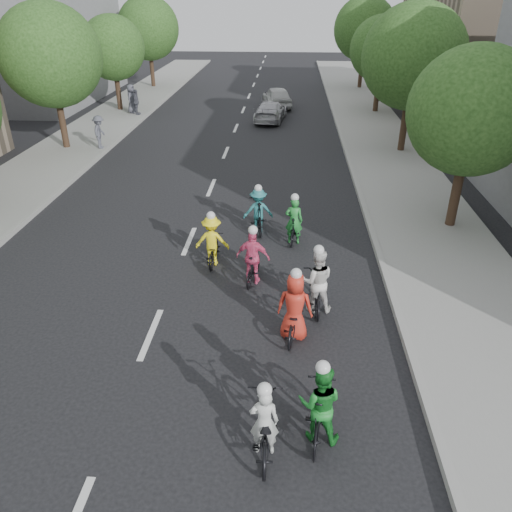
# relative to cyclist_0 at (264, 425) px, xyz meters

# --- Properties ---
(ground) EXTENTS (120.00, 120.00, 0.00)m
(ground) POSITION_rel_cyclist_0_xyz_m (-2.90, 3.16, -0.53)
(ground) COLOR black
(ground) RESTS_ON ground
(sidewalk_left) EXTENTS (4.00, 80.00, 0.15)m
(sidewalk_left) POSITION_rel_cyclist_0_xyz_m (-10.90, 13.16, -0.46)
(sidewalk_left) COLOR gray
(sidewalk_left) RESTS_ON ground
(curb_left) EXTENTS (0.18, 80.00, 0.18)m
(curb_left) POSITION_rel_cyclist_0_xyz_m (-8.95, 13.16, -0.44)
(curb_left) COLOR #999993
(curb_left) RESTS_ON ground
(sidewalk_right) EXTENTS (4.00, 80.00, 0.15)m
(sidewalk_right) POSITION_rel_cyclist_0_xyz_m (5.10, 13.16, -0.46)
(sidewalk_right) COLOR gray
(sidewalk_right) RESTS_ON ground
(curb_right) EXTENTS (0.18, 80.00, 0.18)m
(curb_right) POSITION_rel_cyclist_0_xyz_m (3.15, 13.16, -0.44)
(curb_right) COLOR #999993
(curb_right) RESTS_ON ground
(bldg_sw) EXTENTS (10.00, 14.00, 8.00)m
(bldg_sw) POSITION_rel_cyclist_0_xyz_m (-18.90, 31.16, 3.47)
(bldg_sw) COLOR slate
(bldg_sw) RESTS_ON ground
(bldg_se) EXTENTS (10.00, 14.00, 8.00)m
(bldg_se) POSITION_rel_cyclist_0_xyz_m (13.10, 27.16, 3.47)
(bldg_se) COLOR gray
(bldg_se) RESTS_ON ground
(tree_l_3) EXTENTS (4.80, 4.80, 6.93)m
(tree_l_3) POSITION_rel_cyclist_0_xyz_m (-11.10, 18.16, 3.98)
(tree_l_3) COLOR black
(tree_l_3) RESTS_ON ground
(tree_l_4) EXTENTS (4.00, 4.00, 5.97)m
(tree_l_4) POSITION_rel_cyclist_0_xyz_m (-11.10, 27.16, 3.43)
(tree_l_4) COLOR black
(tree_l_4) RESTS_ON ground
(tree_l_5) EXTENTS (4.80, 4.80, 6.93)m
(tree_l_5) POSITION_rel_cyclist_0_xyz_m (-11.10, 36.16, 3.98)
(tree_l_5) COLOR black
(tree_l_5) RESTS_ON ground
(tree_r_0) EXTENTS (4.00, 4.00, 5.97)m
(tree_r_0) POSITION_rel_cyclist_0_xyz_m (5.90, 9.76, 3.43)
(tree_r_0) COLOR black
(tree_r_0) RESTS_ON ground
(tree_r_1) EXTENTS (4.80, 4.80, 6.93)m
(tree_r_1) POSITION_rel_cyclist_0_xyz_m (5.90, 18.76, 3.98)
(tree_r_1) COLOR black
(tree_r_1) RESTS_ON ground
(tree_r_2) EXTENTS (4.00, 4.00, 5.97)m
(tree_r_2) POSITION_rel_cyclist_0_xyz_m (5.90, 27.76, 3.43)
(tree_r_2) COLOR black
(tree_r_2) RESTS_ON ground
(tree_r_3) EXTENTS (4.80, 4.80, 6.93)m
(tree_r_3) POSITION_rel_cyclist_0_xyz_m (5.90, 36.76, 3.98)
(tree_r_3) COLOR black
(tree_r_3) RESTS_ON ground
(cyclist_0) EXTENTS (0.70, 1.85, 1.57)m
(cyclist_0) POSITION_rel_cyclist_0_xyz_m (0.00, 0.00, 0.00)
(cyclist_0) COLOR black
(cyclist_0) RESTS_ON ground
(cyclist_1) EXTENTS (0.86, 1.84, 1.78)m
(cyclist_1) POSITION_rel_cyclist_0_xyz_m (0.97, 0.35, 0.14)
(cyclist_1) COLOR black
(cyclist_1) RESTS_ON ground
(cyclist_2) EXTENTS (1.00, 1.53, 1.70)m
(cyclist_2) POSITION_rel_cyclist_0_xyz_m (-1.90, 6.74, 0.09)
(cyclist_2) COLOR black
(cyclist_2) RESTS_ON ground
(cyclist_3) EXTENTS (1.00, 1.53, 1.76)m
(cyclist_3) POSITION_rel_cyclist_0_xyz_m (-0.61, 5.75, 0.11)
(cyclist_3) COLOR black
(cyclist_3) RESTS_ON ground
(cyclist_4) EXTENTS (0.91, 1.79, 1.86)m
(cyclist_4) POSITION_rel_cyclist_0_xyz_m (0.53, 3.34, 0.11)
(cyclist_4) COLOR black
(cyclist_4) RESTS_ON ground
(cyclist_5) EXTENTS (0.59, 1.54, 1.70)m
(cyclist_5) POSITION_rel_cyclist_0_xyz_m (0.51, 8.35, 0.05)
(cyclist_5) COLOR black
(cyclist_5) RESTS_ON ground
(cyclist_6) EXTENTS (0.85, 1.78, 1.86)m
(cyclist_6) POSITION_rel_cyclist_0_xyz_m (1.08, 4.53, 0.13)
(cyclist_6) COLOR black
(cyclist_6) RESTS_ON ground
(cyclist_7) EXTENTS (1.08, 1.95, 1.69)m
(cyclist_7) POSITION_rel_cyclist_0_xyz_m (-0.68, 9.09, 0.13)
(cyclist_7) COLOR black
(cyclist_7) RESTS_ON ground
(follow_car_lead) EXTENTS (2.15, 4.26, 1.19)m
(follow_car_lead) POSITION_rel_cyclist_0_xyz_m (-0.92, 25.14, 0.06)
(follow_car_lead) COLOR #B2B2B7
(follow_car_lead) RESTS_ON ground
(follow_car_trail) EXTENTS (2.40, 4.26, 1.37)m
(follow_car_trail) POSITION_rel_cyclist_0_xyz_m (-0.65, 29.29, 0.15)
(follow_car_trail) COLOR silver
(follow_car_trail) RESTS_ON ground
(spectator_0) EXTENTS (0.66, 1.08, 1.63)m
(spectator_0) POSITION_rel_cyclist_0_xyz_m (-9.22, 18.04, 0.43)
(spectator_0) COLOR #52545F
(spectator_0) RESTS_ON sidewalk_left
(spectator_1) EXTENTS (0.43, 0.94, 1.56)m
(spectator_1) POSITION_rel_cyclist_0_xyz_m (-9.50, 25.63, 0.40)
(spectator_1) COLOR #4D4F5A
(spectator_1) RESTS_ON sidewalk_left
(spectator_2) EXTENTS (0.71, 0.95, 1.77)m
(spectator_2) POSITION_rel_cyclist_0_xyz_m (-9.95, 26.16, 0.50)
(spectator_2) COLOR #51525F
(spectator_2) RESTS_ON sidewalk_left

